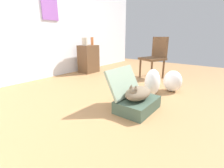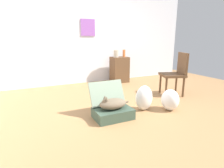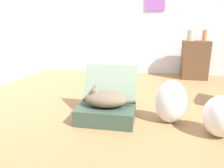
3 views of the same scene
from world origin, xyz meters
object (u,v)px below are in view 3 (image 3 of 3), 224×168
object	(u,v)px
cat	(105,98)
side_table	(195,60)
suitcase_base	(106,113)
vase_tall	(191,36)
plastic_bag_white	(171,102)
plastic_bag_clear	(221,116)
vase_short	(204,35)

from	to	relation	value
cat	side_table	xyz separation A→B (m)	(1.27, 2.19, 0.11)
cat	side_table	world-z (taller)	side_table
suitcase_base	cat	size ratio (longest dim) A/B	1.13
suitcase_base	vase_tall	distance (m)	2.57
plastic_bag_white	vase_tall	world-z (taller)	vase_tall
plastic_bag_clear	vase_tall	xyz separation A→B (m)	(0.09, 2.29, 0.63)
plastic_bag_white	side_table	xyz separation A→B (m)	(0.62, 2.10, 0.14)
cat	vase_tall	world-z (taller)	vase_tall
plastic_bag_white	vase_short	xyz separation A→B (m)	(0.73, 2.06, 0.60)
plastic_bag_white	suitcase_base	bearing A→B (deg)	-172.35
suitcase_base	vase_short	size ratio (longest dim) A/B	2.89
cat	vase_short	distance (m)	2.61
plastic_bag_clear	vase_tall	bearing A→B (deg)	87.68
side_table	vase_tall	distance (m)	0.47
cat	vase_short	bearing A→B (deg)	57.17
cat	plastic_bag_white	bearing A→B (deg)	7.51
vase_tall	vase_short	world-z (taller)	vase_short
plastic_bag_clear	vase_tall	size ratio (longest dim) A/B	1.92
vase_short	plastic_bag_clear	bearing A→B (deg)	-98.17
plastic_bag_white	vase_tall	bearing A→B (deg)	76.56
plastic_bag_clear	cat	bearing A→B (deg)	173.83
side_table	cat	bearing A→B (deg)	-120.11
suitcase_base	plastic_bag_white	xyz separation A→B (m)	(0.64, 0.09, 0.14)
vase_short	suitcase_base	bearing A→B (deg)	-122.65
plastic_bag_clear	side_table	xyz separation A→B (m)	(0.21, 2.30, 0.17)
cat	vase_tall	distance (m)	2.53
vase_tall	vase_short	size ratio (longest dim) A/B	0.95
cat	side_table	bearing A→B (deg)	59.89
vase_tall	side_table	bearing A→B (deg)	2.50
suitcase_base	side_table	xyz separation A→B (m)	(1.26, 2.19, 0.28)
plastic_bag_clear	side_table	distance (m)	2.32
side_table	plastic_bag_white	bearing A→B (deg)	-106.35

